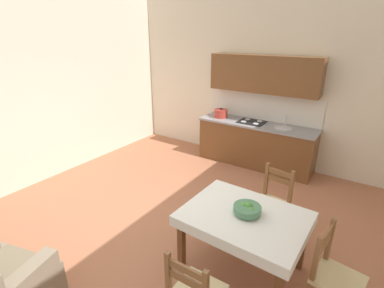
# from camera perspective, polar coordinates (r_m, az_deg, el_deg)

# --- Properties ---
(ground_plane) EXTENTS (6.37, 6.34, 0.10)m
(ground_plane) POSITION_cam_1_polar(r_m,az_deg,el_deg) (4.30, -3.23, -16.44)
(ground_plane) COLOR #AD6B4C
(wall_back) EXTENTS (6.37, 0.12, 4.13)m
(wall_back) POSITION_cam_1_polar(r_m,az_deg,el_deg) (6.01, 13.92, 15.86)
(wall_back) COLOR silver
(wall_back) RESTS_ON ground_plane
(wall_left) EXTENTS (0.12, 6.34, 4.13)m
(wall_left) POSITION_cam_1_polar(r_m,az_deg,el_deg) (5.71, -28.90, 13.65)
(wall_left) COLOR silver
(wall_left) RESTS_ON ground_plane
(kitchen_cabinetry) EXTENTS (2.36, 0.63, 2.20)m
(kitchen_cabinetry) POSITION_cam_1_polar(r_m,az_deg,el_deg) (5.89, 12.97, 3.78)
(kitchen_cabinetry) COLOR brown
(kitchen_cabinetry) RESTS_ON ground_plane
(dining_table) EXTENTS (1.33, 1.04, 0.75)m
(dining_table) POSITION_cam_1_polar(r_m,az_deg,el_deg) (3.29, 10.38, -15.51)
(dining_table) COLOR brown
(dining_table) RESTS_ON ground_plane
(dining_chair_window_side) EXTENTS (0.48, 0.48, 0.93)m
(dining_chair_window_side) POSITION_cam_1_polar(r_m,az_deg,el_deg) (3.24, 26.62, -22.72)
(dining_chair_window_side) COLOR #D1BC89
(dining_chair_window_side) RESTS_ON ground_plane
(dining_chair_kitchen_side) EXTENTS (0.48, 0.48, 0.93)m
(dining_chair_kitchen_side) POSITION_cam_1_polar(r_m,az_deg,el_deg) (4.06, 15.72, -11.31)
(dining_chair_kitchen_side) COLOR #D1BC89
(dining_chair_kitchen_side) RESTS_ON ground_plane
(fruit_bowl) EXTENTS (0.30, 0.30, 0.12)m
(fruit_bowl) POSITION_cam_1_polar(r_m,az_deg,el_deg) (3.20, 11.05, -12.69)
(fruit_bowl) COLOR #4C7F5B
(fruit_bowl) RESTS_ON dining_table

